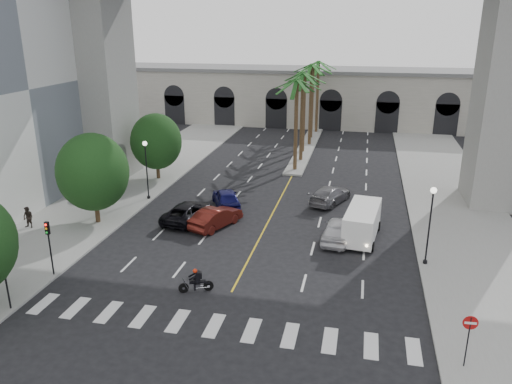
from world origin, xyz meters
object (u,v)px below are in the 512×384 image
at_px(car_b, 216,217).
at_px(car_d, 330,195).
at_px(lamp_post_right, 430,219).
at_px(car_c, 188,212).
at_px(car_a, 338,230).
at_px(pedestrian_a, 6,238).
at_px(pedestrian_b, 28,217).
at_px(traffic_signal_near, 4,269).
at_px(traffic_signal_far, 49,239).
at_px(lamp_post_left_far, 146,165).
at_px(car_e, 226,198).
at_px(cargo_van, 362,222).
at_px(do_not_enter_sign, 469,331).
at_px(motorcycle_rider, 197,281).

relative_size(car_b, car_d, 0.93).
height_order(lamp_post_right, car_c, lamp_post_right).
relative_size(lamp_post_right, car_a, 1.10).
bearing_deg(car_d, lamp_post_right, 144.43).
xyz_separation_m(car_d, pedestrian_a, (-20.94, -14.73, 0.31)).
bearing_deg(pedestrian_b, traffic_signal_near, -53.91).
height_order(traffic_signal_far, car_c, traffic_signal_far).
bearing_deg(car_c, car_b, 171.93).
relative_size(traffic_signal_near, car_d, 0.71).
relative_size(lamp_post_left_far, car_e, 1.10).
bearing_deg(pedestrian_b, car_d, 31.52).
bearing_deg(pedestrian_b, car_c, 25.86).
bearing_deg(car_a, cargo_van, -153.85).
height_order(lamp_post_left_far, cargo_van, lamp_post_left_far).
distance_m(lamp_post_right, car_d, 13.01).
relative_size(cargo_van, do_not_enter_sign, 2.10).
relative_size(traffic_signal_far, car_b, 0.76).
distance_m(car_e, do_not_enter_sign, 24.32).
bearing_deg(motorcycle_rider, car_c, 89.72).
height_order(car_b, car_d, car_b).
bearing_deg(traffic_signal_near, cargo_van, 36.82).
relative_size(car_c, do_not_enter_sign, 1.96).
distance_m(car_b, cargo_van, 11.01).
height_order(car_a, car_c, car_a).
height_order(traffic_signal_far, car_b, traffic_signal_far).
relative_size(traffic_signal_near, pedestrian_a, 2.01).
height_order(motorcycle_rider, car_c, car_c).
relative_size(lamp_post_left_far, pedestrian_a, 2.94).
xyz_separation_m(motorcycle_rider, car_d, (6.42, 17.05, 0.08)).
distance_m(lamp_post_left_far, traffic_signal_near, 18.51).
bearing_deg(car_b, car_e, -61.86).
distance_m(lamp_post_right, car_c, 18.31).
bearing_deg(do_not_enter_sign, car_b, 136.04).
bearing_deg(pedestrian_a, traffic_signal_near, -83.09).
bearing_deg(cargo_van, do_not_enter_sign, -63.63).
height_order(car_c, car_e, car_e).
height_order(car_a, pedestrian_a, pedestrian_a).
height_order(car_c, cargo_van, cargo_van).
distance_m(lamp_post_right, car_b, 15.68).
bearing_deg(cargo_van, car_d, 118.07).
relative_size(traffic_signal_far, pedestrian_a, 2.01).
distance_m(car_b, car_c, 2.66).
xyz_separation_m(traffic_signal_near, car_b, (7.57, 13.81, -1.72)).
bearing_deg(motorcycle_rider, do_not_enter_sign, -38.65).
height_order(car_d, pedestrian_b, pedestrian_b).
distance_m(cargo_van, pedestrian_b, 25.02).
distance_m(lamp_post_right, motorcycle_rider, 15.04).
bearing_deg(lamp_post_right, motorcycle_rider, -154.65).
distance_m(traffic_signal_near, cargo_van, 23.21).
distance_m(lamp_post_left_far, car_b, 9.31).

